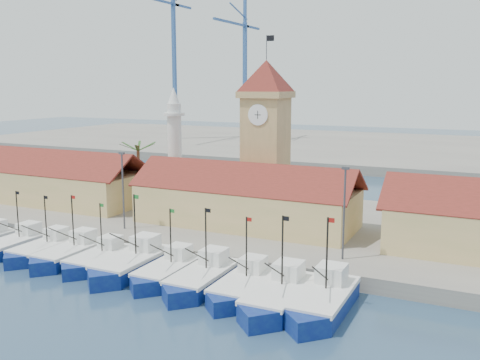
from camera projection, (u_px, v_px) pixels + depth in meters
The scene contains 21 objects.
ground at pixel (151, 293), 47.17m from camera, with size 400.00×400.00×0.00m, color #1E3A50.
quay at pixel (259, 222), 68.37m from camera, with size 140.00×32.00×1.50m, color gray.
terminal at pixel (385, 149), 144.77m from camera, with size 240.00×80.00×2.00m, color gray.
boat_1 at pixel (14, 245), 58.63m from camera, with size 3.41×9.34×7.07m.
boat_2 at pixel (42, 251), 56.85m from camera, with size 3.34×9.15×6.93m.
boat_3 at pixel (68, 255), 55.31m from camera, with size 3.52×9.65×7.30m.
boat_4 at pixel (97, 260), 53.74m from camera, with size 3.28×8.97×6.79m.
boat_5 at pixel (130, 265), 51.87m from camera, with size 3.92×10.74×8.13m.
boat_6 at pixel (166, 273), 50.09m from camera, with size 3.43×9.39×7.11m.
boat_7 at pixel (201, 280), 48.10m from camera, with size 3.69×10.12×7.66m.
boat_8 at pixel (242, 288), 46.28m from camera, with size 3.51×9.63×7.28m.
boat_9 at pixel (277, 298), 43.89m from camera, with size 3.87×10.60×8.02m.
boat_10 at pixel (322, 303), 42.91m from camera, with size 3.93×10.75×8.14m.
hall_left at pixel (47, 183), 77.79m from camera, with size 31.20×10.13×7.61m.
hall_center at pixel (246, 204), 64.25m from camera, with size 27.04×10.13×7.61m.
clock_tower at pixel (266, 134), 68.18m from camera, with size 5.80×5.80×22.70m.
minaret at pixel (175, 144), 76.70m from camera, with size 3.00×3.00×16.30m.
palm_tree at pixel (139, 168), 77.65m from camera, with size 5.60×5.03×8.39m.
lamp_posts at pixel (219, 196), 56.49m from camera, with size 80.70×0.25×9.03m.
crane_blue_far at pixel (171, 49), 157.30m from camera, with size 1.00×36.50×47.58m.
crane_blue_near at pixel (244, 63), 155.46m from camera, with size 1.00×29.06×41.03m.
Camera 1 is at (26.33, -36.96, 18.08)m, focal length 40.00 mm.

